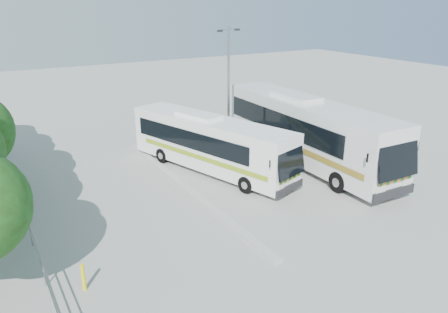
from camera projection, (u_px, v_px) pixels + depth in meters
ground at (243, 193)px, 22.19m from camera, size 100.00×100.00×0.00m
kerb_divider at (185, 187)px, 22.69m from camera, size 0.40×16.00×0.15m
railing at (18, 193)px, 20.41m from camera, size 0.06×22.00×1.00m
coach_main at (211, 143)px, 24.54m from camera, size 5.31×11.12×3.04m
coach_adjacent at (306, 130)px, 25.68m from camera, size 3.15×13.58×3.75m
lamppost at (229, 84)px, 27.16m from camera, size 1.86×0.73×7.78m
bollard at (83, 277)px, 14.62m from camera, size 0.15×0.15×0.99m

